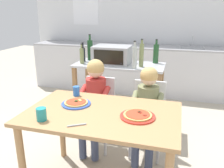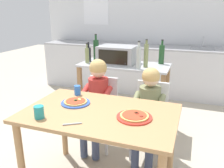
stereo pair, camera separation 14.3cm
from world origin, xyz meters
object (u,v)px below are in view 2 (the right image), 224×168
Objects in this scene: kitchen_island_cart at (124,86)px; bottle_tall_green_wine at (146,55)px; pizza_plate_blue_rimmed at (76,102)px; bottle_clear_vinegar at (87,55)px; toaster_oven at (117,55)px; drinking_cup_teal at (39,112)px; bottle_dark_olive_oil at (139,57)px; dining_chair_right at (150,114)px; pizza_plate_red_rimmed at (134,116)px; bottle_brown_beer at (89,54)px; dining_table at (100,124)px; dining_chair_left at (101,107)px; child_in_olive_shirt at (148,104)px; bottle_squat_spirits at (162,54)px; drinking_cup_blue at (77,90)px; bottle_slim_sauce at (96,49)px; serving_spoon at (72,124)px; child_in_red_shirt at (96,95)px.

kitchen_island_cart is 3.39× the size of bottle_tall_green_wine.
pizza_plate_blue_rimmed is (-0.41, -1.05, -0.27)m from bottle_tall_green_wine.
bottle_clear_vinegar is at bearing -169.02° from kitchen_island_cart.
drinking_cup_teal is at bearing -95.31° from toaster_oven.
bottle_dark_olive_oil is 0.41× the size of dining_chair_right.
bottle_brown_beer is at bearing 128.08° from pizza_plate_red_rimmed.
bottle_tall_green_wine is 1.03× the size of bottle_dark_olive_oil.
bottle_clear_vinegar is 2.60× the size of drinking_cup_teal.
bottle_tall_green_wine is 0.82m from bottle_brown_beer.
bottle_tall_green_wine is (0.29, -0.07, 0.44)m from kitchen_island_cart.
dining_table is at bearing -96.79° from bottle_tall_green_wine.
dining_table is at bearing -78.00° from toaster_oven.
dining_chair_right is at bearing -48.60° from kitchen_island_cart.
bottle_clear_vinegar reaches higher than dining_table.
bottle_brown_beer reaches higher than dining_chair_left.
toaster_oven is 0.47× the size of child_in_olive_shirt.
dining_table is 0.51m from drinking_cup_teal.
pizza_plate_red_rimmed is (0.02, -1.41, -0.25)m from bottle_squat_spirits.
bottle_clear_vinegar reaches higher than drinking_cup_blue.
pizza_plate_blue_rimmed is (-0.57, -0.47, 0.13)m from child_in_olive_shirt.
kitchen_island_cart reaches higher than dining_chair_right.
bottle_dark_olive_oil is at bearing -15.71° from bottle_brown_beer.
dining_chair_left is at bearing -131.46° from bottle_tall_green_wine.
dining_chair_right is 3.11× the size of pizza_plate_blue_rimmed.
bottle_squat_spirits reaches higher than pizza_plate_blue_rimmed.
dining_chair_right is 0.82× the size of child_in_olive_shirt.
bottle_brown_beer is at bearing -117.39° from bottle_slim_sauce.
pizza_plate_red_rimmed is at bearing -50.34° from dining_chair_left.
dining_table is 0.31m from pizza_plate_blue_rimmed.
dining_chair_left reaches higher than pizza_plate_blue_rimmed.
bottle_dark_olive_oil is at bearing 116.39° from child_in_olive_shirt.
pizza_plate_blue_rimmed is (0.40, -1.14, -0.22)m from bottle_brown_beer.
dining_table is at bearing -68.00° from dining_chair_left.
drinking_cup_teal is at bearing -145.50° from dining_table.
kitchen_island_cart is at bearing 97.55° from dining_table.
child_in_olive_shirt is (0.56, -0.66, -0.36)m from toaster_oven.
bottle_dark_olive_oil is at bearing 82.48° from serving_spoon.
bottle_slim_sauce is 1.73m from serving_spoon.
bottle_clear_vinegar is 1.33m from dining_table.
kitchen_island_cart is at bearing 131.40° from dining_chair_right.
bottle_squat_spirits is at bearing 18.87° from toaster_oven.
toaster_oven is at bearing 89.26° from pizza_plate_blue_rimmed.
bottle_slim_sauce reaches higher than bottle_dark_olive_oil.
drinking_cup_teal is at bearing -97.43° from dining_chair_left.
child_in_olive_shirt reaches higher than drinking_cup_teal.
toaster_oven is 1.37m from pizza_plate_red_rimmed.
bottle_clear_vinegar is 1.11m from pizza_plate_blue_rimmed.
child_in_red_shirt is (0.00, -0.12, 0.19)m from dining_chair_left.
child_in_olive_shirt is (0.00, -0.12, 0.16)m from dining_chair_right.
bottle_slim_sauce is 1.27× the size of pizza_plate_red_rimmed.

